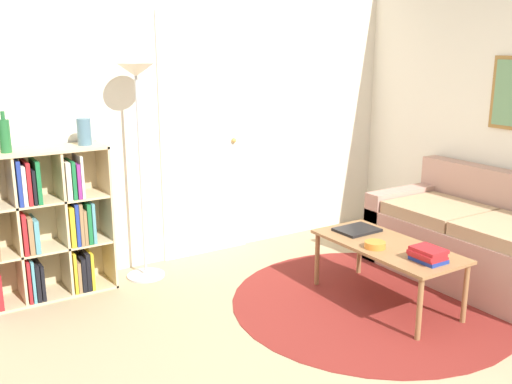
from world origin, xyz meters
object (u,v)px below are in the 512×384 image
coffee_table (387,250)px  couch (483,243)px  bowl (375,245)px  vase_on_shelf (84,132)px  floor_lamp (138,108)px  bookshelf (34,228)px  laptop (357,230)px  bottle_right (5,135)px

coffee_table → couch: bearing=-5.4°
bowl → vase_on_shelf: (-1.56, 1.46, 0.74)m
coffee_table → floor_lamp: bearing=132.7°
bowl → vase_on_shelf: bearing=136.8°
floor_lamp → bowl: (1.16, -1.40, -0.89)m
bowl → bookshelf: bearing=143.5°
bookshelf → laptop: size_ratio=3.51×
floor_lamp → coffee_table: (1.29, -1.39, -0.96)m
couch → bowl: size_ratio=11.51×
bowl → bottle_right: bearing=145.6°
floor_lamp → vase_on_shelf: 0.43m
couch → coffee_table: (-0.97, 0.09, 0.10)m
couch → bottle_right: 3.66m
bookshelf → couch: 3.44m
couch → laptop: 1.05m
bowl → coffee_table: bearing=2.5°
bowl → vase_on_shelf: 2.26m
couch → laptop: (-0.95, 0.43, 0.16)m
floor_lamp → couch: (2.25, -1.48, -1.06)m
floor_lamp → laptop: (1.31, -1.05, -0.91)m
bookshelf → bottle_right: bearing=-172.6°
couch → laptop: size_ratio=5.37×
bottle_right → laptop: bearing=-25.9°
bowl → bottle_right: 2.66m
bookshelf → couch: (3.07, -1.54, -0.24)m
bookshelf → bottle_right: (-0.13, -0.02, 0.69)m
bottle_right → floor_lamp: bearing=-2.6°
laptop → vase_on_shelf: (-1.71, 1.11, 0.75)m
vase_on_shelf → coffee_table: bearing=-40.8°
floor_lamp → couch: bearing=-33.4°
bookshelf → laptop: bookshelf is taller
bookshelf → coffee_table: size_ratio=1.00×
bottle_right → couch: bearing=-25.5°
coffee_table → bowl: 0.14m
floor_lamp → bookshelf: bearing=175.8°
bottle_right → vase_on_shelf: size_ratio=1.44×
coffee_table → bottle_right: 2.78m
couch → coffee_table: bearing=174.6°
bookshelf → bowl: bearing=-36.5°
couch → bowl: couch is taller
laptop → vase_on_shelf: 2.17m
couch → bowl: 1.11m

